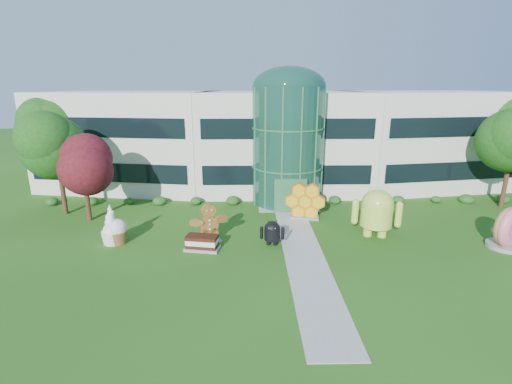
{
  "coord_description": "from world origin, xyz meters",
  "views": [
    {
      "loc": [
        -3.31,
        -19.34,
        9.95
      ],
      "look_at": [
        -2.81,
        6.0,
        2.6
      ],
      "focal_mm": 26.0,
      "sensor_mm": 36.0,
      "label": 1
    }
  ],
  "objects_px": {
    "android_black": "(272,231)",
    "gingerbread": "(209,223)",
    "donut": "(508,227)",
    "android_green": "(377,209)"
  },
  "relations": [
    {
      "from": "android_black",
      "to": "gingerbread",
      "type": "bearing_deg",
      "value": 178.1
    },
    {
      "from": "android_black",
      "to": "donut",
      "type": "height_order",
      "value": "donut"
    },
    {
      "from": "gingerbread",
      "to": "android_black",
      "type": "bearing_deg",
      "value": -31.93
    },
    {
      "from": "donut",
      "to": "gingerbread",
      "type": "relative_size",
      "value": 0.97
    },
    {
      "from": "android_green",
      "to": "donut",
      "type": "distance_m",
      "value": 7.92
    },
    {
      "from": "gingerbread",
      "to": "android_green",
      "type": "bearing_deg",
      "value": -20.43
    },
    {
      "from": "gingerbread",
      "to": "donut",
      "type": "bearing_deg",
      "value": -28.04
    },
    {
      "from": "donut",
      "to": "gingerbread",
      "type": "height_order",
      "value": "donut"
    },
    {
      "from": "android_black",
      "to": "gingerbread",
      "type": "relative_size",
      "value": 0.65
    },
    {
      "from": "android_green",
      "to": "donut",
      "type": "relative_size",
      "value": 1.39
    }
  ]
}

